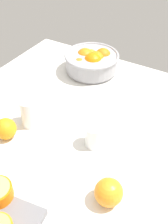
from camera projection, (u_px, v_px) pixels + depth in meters
ground_plane at (89, 138)px, 98.58cm from camera, size 115.70×106.12×3.00cm
fruit_bowl at (92, 61)px, 126.01cm from camera, size 24.50×24.50×10.51cm
juice_glass at (31, 113)px, 99.30cm from camera, size 7.27×7.27×10.66cm
second_glass at (95, 136)px, 92.12cm from camera, size 6.44×6.44×8.06cm
loose_orange_2 at (6, 129)px, 94.70cm from camera, size 7.43×7.43×7.43cm
loose_orange_3 at (109, 192)px, 75.47cm from camera, size 7.99×7.99×7.99cm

